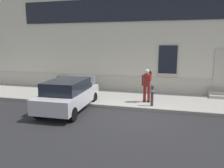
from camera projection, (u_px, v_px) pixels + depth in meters
ground_plane at (135, 117)px, 9.56m from camera, size 80.00×80.00×0.00m
sidewalk at (143, 99)px, 12.21m from camera, size 24.00×3.60×0.15m
curb_edge at (138, 109)px, 10.44m from camera, size 24.00×0.12×0.15m
building_facade at (149, 34)px, 13.89m from camera, size 24.00×1.52×7.50m
entrance_stoop at (224, 94)px, 12.40m from camera, size 1.69×0.96×0.48m
hatchback_car_silver at (69, 94)px, 10.35m from camera, size 1.87×4.10×1.50m
bollard_near_person at (152, 95)px, 10.56m from camera, size 0.15×0.15×1.04m
bollard_far_left at (91, 91)px, 11.35m from camera, size 0.15×0.15×1.04m
person_on_phone at (147, 83)px, 11.16m from camera, size 0.51×0.49×1.75m
planter_terracotta at (59, 82)px, 14.80m from camera, size 0.44×0.44×0.86m
planter_charcoal at (89, 84)px, 13.96m from camera, size 0.44×0.44×0.86m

